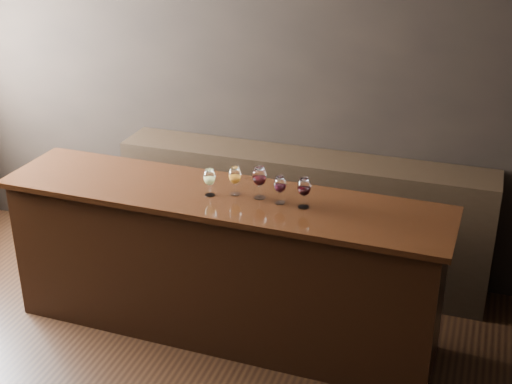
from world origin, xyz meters
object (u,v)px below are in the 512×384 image
(glass_amber, at_px, (235,176))
(bar_counter, at_px, (222,267))
(glass_red_c, at_px, (304,188))
(back_bar_shelf, at_px, (301,218))
(glass_white, at_px, (209,178))
(glass_red_b, at_px, (280,185))
(glass_red_a, at_px, (259,177))

(glass_amber, bearing_deg, bar_counter, -162.26)
(glass_amber, relative_size, glass_red_c, 0.96)
(back_bar_shelf, distance_m, glass_white, 1.19)
(back_bar_shelf, distance_m, glass_red_b, 1.11)
(glass_white, relative_size, glass_amber, 0.95)
(back_bar_shelf, bearing_deg, glass_red_a, -93.75)
(glass_white, bearing_deg, glass_red_c, 2.16)
(bar_counter, xyz_separation_m, glass_red_a, (0.25, 0.03, 0.69))
(glass_white, relative_size, glass_red_b, 0.99)
(glass_red_a, relative_size, glass_red_b, 1.17)
(glass_amber, bearing_deg, glass_red_b, -6.18)
(bar_counter, height_order, glass_red_a, glass_red_a)
(back_bar_shelf, xyz_separation_m, glass_red_b, (0.09, -0.89, 0.66))
(back_bar_shelf, relative_size, glass_red_c, 14.41)
(bar_counter, bearing_deg, glass_red_b, 0.52)
(glass_white, relative_size, glass_red_a, 0.85)
(bar_counter, xyz_separation_m, glass_red_c, (0.56, -0.01, 0.68))
(back_bar_shelf, relative_size, glass_amber, 14.98)
(glass_white, distance_m, glass_red_b, 0.46)
(glass_red_a, xyz_separation_m, glass_red_b, (0.15, -0.03, -0.02))
(glass_red_c, bearing_deg, glass_white, -177.84)
(bar_counter, relative_size, glass_amber, 15.28)
(glass_red_a, bearing_deg, bar_counter, -173.34)
(bar_counter, distance_m, glass_red_a, 0.73)
(glass_white, xyz_separation_m, glass_red_b, (0.46, 0.03, 0.00))
(bar_counter, height_order, back_bar_shelf, back_bar_shelf)
(bar_counter, xyz_separation_m, glass_amber, (0.09, 0.03, 0.67))
(glass_amber, bearing_deg, back_bar_shelf, 75.52)
(bar_counter, bearing_deg, glass_red_a, 7.93)
(glass_red_c, bearing_deg, glass_red_a, 171.76)
(back_bar_shelf, height_order, glass_red_b, glass_red_b)
(back_bar_shelf, distance_m, glass_red_c, 1.15)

